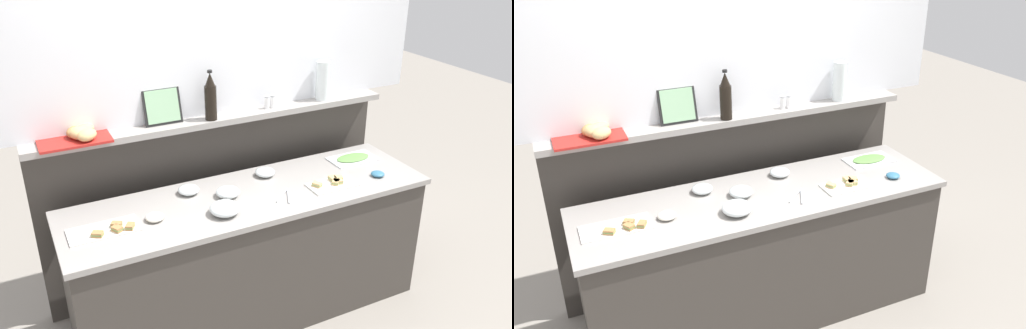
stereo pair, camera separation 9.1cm
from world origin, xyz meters
TOP-DOWN VIEW (x-y plane):
  - ground_plane at (0.00, 0.60)m, footprint 12.00×12.00m
  - buffet_counter at (0.00, 0.00)m, footprint 2.26×0.66m
  - back_ledge_unit at (0.00, 0.50)m, footprint 2.41×0.22m
  - upper_wall_panel at (0.00, 0.53)m, footprint 3.01×0.08m
  - sandwich_platter_front at (-0.86, -0.03)m, footprint 0.38×0.18m
  - sandwich_platter_side at (0.52, -0.12)m, footprint 0.32×0.16m
  - cold_cuts_platter at (0.86, 0.14)m, footprint 0.33×0.19m
  - glass_bowl_large at (-0.13, 0.04)m, footprint 0.14×0.14m
  - glass_bowl_medium at (-0.23, -0.14)m, footprint 0.17×0.17m
  - glass_bowl_small at (0.20, 0.19)m, footprint 0.13×0.13m
  - glass_bowl_extra at (-0.32, 0.18)m, footprint 0.13×0.13m
  - condiment_bowl_dark at (-0.60, -0.03)m, footprint 0.10×0.10m
  - condiment_bowl_cream at (0.85, -0.14)m, footprint 0.09×0.09m
  - serving_tongs at (0.18, -0.11)m, footprint 0.15×0.17m
  - wine_bottle_dark at (-0.07, 0.40)m, footprint 0.08×0.08m
  - salt_shaker at (0.33, 0.43)m, footprint 0.03×0.03m
  - pepper_shaker at (0.38, 0.43)m, footprint 0.03×0.03m
  - bread_basket at (-0.88, 0.42)m, footprint 0.40×0.28m
  - framed_picture at (-0.36, 0.47)m, footprint 0.23×0.07m
  - water_carafe at (0.76, 0.43)m, footprint 0.09×0.09m

SIDE VIEW (x-z plane):
  - ground_plane at x=0.00m, z-range 0.00..0.00m
  - buffet_counter at x=0.00m, z-range 0.00..0.89m
  - back_ledge_unit at x=0.00m, z-range 0.03..1.28m
  - serving_tongs at x=0.18m, z-range 0.89..0.90m
  - cold_cuts_platter at x=0.86m, z-range 0.89..0.91m
  - sandwich_platter_front at x=-0.86m, z-range 0.88..0.92m
  - sandwich_platter_side at x=0.52m, z-range 0.88..0.92m
  - condiment_bowl_cream at x=0.85m, z-range 0.89..0.92m
  - condiment_bowl_dark at x=-0.60m, z-range 0.89..0.92m
  - glass_bowl_extra at x=-0.32m, z-range 0.89..0.94m
  - glass_bowl_small at x=0.20m, z-range 0.89..0.94m
  - glass_bowl_large at x=-0.13m, z-range 0.89..0.94m
  - glass_bowl_medium at x=-0.23m, z-range 0.88..0.95m
  - bread_basket at x=-0.88m, z-range 1.24..1.33m
  - salt_shaker at x=0.33m, z-range 1.25..1.34m
  - pepper_shaker at x=0.38m, z-range 1.25..1.34m
  - framed_picture at x=-0.36m, z-range 1.25..1.47m
  - water_carafe at x=0.76m, z-range 1.25..1.52m
  - wine_bottle_dark at x=-0.07m, z-range 1.23..1.55m
  - upper_wall_panel at x=0.00m, z-range 1.25..2.60m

